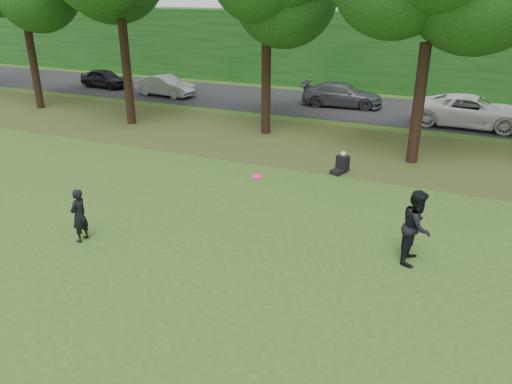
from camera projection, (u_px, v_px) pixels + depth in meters
ground at (151, 304)px, 11.09m from camera, size 120.00×120.00×0.00m
leaf_litter at (320, 145)px, 22.09m from camera, size 60.00×7.00×0.01m
street at (361, 108)px, 28.87m from camera, size 70.00×7.00×0.02m
far_hedge at (384, 52)px, 32.99m from camera, size 70.00×3.00×5.00m
player_left at (79, 215)px, 13.57m from camera, size 0.37×0.56×1.52m
player_right at (417, 227)px, 12.47m from camera, size 0.79×0.98×1.93m
parked_cars at (386, 102)px, 27.02m from camera, size 39.51×4.41×1.54m
frisbee at (257, 177)px, 12.51m from camera, size 0.34×0.34×0.07m
seated_person at (341, 165)px, 18.78m from camera, size 0.63×0.83×0.83m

